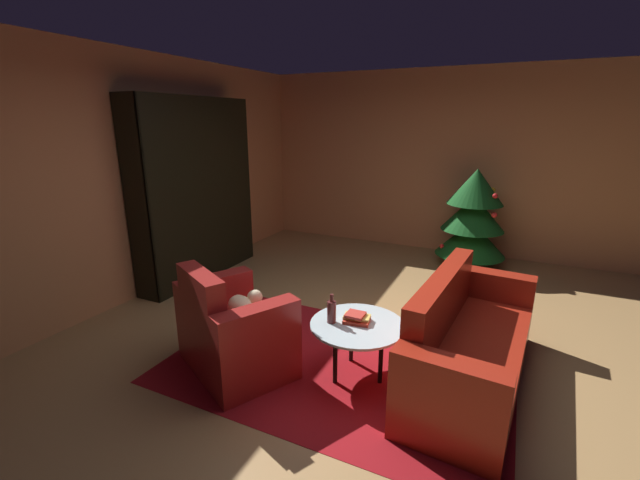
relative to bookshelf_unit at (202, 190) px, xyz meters
The scene contains 11 objects.
ground_plane 2.97m from the bookshelf_unit, 19.90° to the right, with size 7.99×7.99×0.00m, color #A77D4B.
wall_back 3.55m from the bookshelf_unit, 43.13° to the left, with size 5.72×0.06×2.74m, color tan.
wall_left 1.00m from the bookshelf_unit, 104.69° to the right, with size 0.06×6.78×2.74m, color tan.
area_rug 3.01m from the bookshelf_unit, 27.93° to the right, with size 2.77×1.84×0.01m, color maroon.
bookshelf_unit is the anchor object (origin of this frame).
armchair_red 2.52m from the bookshelf_unit, 44.86° to the right, with size 1.15×1.04×0.90m.
couch_red 3.70m from the bookshelf_unit, 16.58° to the right, with size 0.86×1.92×0.85m.
coffee_table 3.06m from the bookshelf_unit, 27.00° to the right, with size 0.75×0.75×0.46m.
book_stack_on_table 3.02m from the bookshelf_unit, 26.66° to the right, with size 0.22×0.18×0.07m.
bottle_on_table 2.90m from the bookshelf_unit, 29.91° to the right, with size 0.07×0.07×0.24m.
decorated_tree 3.68m from the bookshelf_unit, 29.98° to the left, with size 0.95×0.95×1.37m.
Camera 1 is at (1.06, -3.18, 2.00)m, focal length 23.14 mm.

